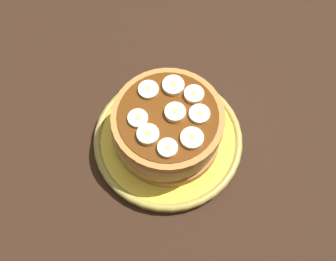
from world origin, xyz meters
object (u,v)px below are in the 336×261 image
(banana_slice_2, at_px, (192,138))
(banana_slice_4, at_px, (148,90))
(banana_slice_1, at_px, (199,114))
(banana_slice_8, at_px, (148,135))
(banana_slice_5, at_px, (173,86))
(banana_slice_6, at_px, (138,118))
(plate, at_px, (168,140))
(banana_slice_7, at_px, (194,94))
(pancake_stack, at_px, (168,127))
(banana_slice_0, at_px, (175,113))
(banana_slice_3, at_px, (168,148))

(banana_slice_2, relative_size, banana_slice_4, 1.09)
(banana_slice_1, bearing_deg, banana_slice_8, -113.35)
(banana_slice_5, xyz_separation_m, banana_slice_8, (0.03, -0.08, 0.00))
(banana_slice_6, bearing_deg, plate, 48.91)
(banana_slice_2, bearing_deg, banana_slice_7, 128.27)
(banana_slice_5, relative_size, banana_slice_8, 1.03)
(banana_slice_1, bearing_deg, plate, -135.92)
(banana_slice_7, bearing_deg, banana_slice_8, -93.13)
(banana_slice_2, bearing_deg, banana_slice_6, -160.52)
(banana_slice_8, bearing_deg, pancake_stack, 90.86)
(banana_slice_4, distance_m, banana_slice_5, 0.04)
(banana_slice_0, height_order, banana_slice_5, banana_slice_0)
(banana_slice_7, height_order, banana_slice_8, same)
(banana_slice_7, bearing_deg, banana_slice_2, -51.73)
(banana_slice_8, bearing_deg, banana_slice_6, 162.22)
(pancake_stack, xyz_separation_m, banana_slice_1, (0.03, 0.03, 0.04))
(banana_slice_4, bearing_deg, banana_slice_1, 13.29)
(banana_slice_6, bearing_deg, banana_slice_0, 51.27)
(banana_slice_2, bearing_deg, plate, 174.14)
(banana_slice_1, xyz_separation_m, banana_slice_6, (-0.06, -0.06, -0.00))
(banana_slice_0, bearing_deg, plate, -119.21)
(banana_slice_4, height_order, banana_slice_6, same)
(pancake_stack, bearing_deg, plate, -93.64)
(banana_slice_1, distance_m, banana_slice_5, 0.06)
(banana_slice_3, relative_size, banana_slice_5, 0.88)
(pancake_stack, xyz_separation_m, banana_slice_5, (-0.03, 0.04, 0.04))
(pancake_stack, bearing_deg, banana_slice_5, 123.38)
(plate, bearing_deg, pancake_stack, 86.36)
(banana_slice_1, height_order, banana_slice_7, banana_slice_7)
(banana_slice_1, height_order, banana_slice_5, banana_slice_5)
(banana_slice_2, distance_m, banana_slice_6, 0.08)
(banana_slice_1, relative_size, banana_slice_3, 1.07)
(banana_slice_0, bearing_deg, banana_slice_4, 177.31)
(banana_slice_0, relative_size, banana_slice_3, 1.07)
(banana_slice_6, xyz_separation_m, banana_slice_8, (0.03, -0.01, 0.00))
(banana_slice_1, xyz_separation_m, banana_slice_4, (-0.08, -0.02, 0.00))
(plate, bearing_deg, banana_slice_2, -5.86)
(pancake_stack, height_order, banana_slice_0, banana_slice_0)
(banana_slice_0, height_order, banana_slice_4, banana_slice_0)
(banana_slice_1, height_order, banana_slice_4, same)
(plate, relative_size, banana_slice_4, 7.74)
(banana_slice_7, bearing_deg, banana_slice_0, -90.66)
(banana_slice_4, relative_size, banana_slice_5, 0.93)
(banana_slice_6, height_order, banana_slice_7, banana_slice_7)
(banana_slice_0, xyz_separation_m, banana_slice_8, (-0.00, -0.05, -0.00))
(banana_slice_0, xyz_separation_m, banana_slice_1, (0.03, 0.02, -0.00))
(plate, xyz_separation_m, banana_slice_7, (0.01, 0.05, 0.09))
(banana_slice_5, xyz_separation_m, banana_slice_6, (-0.00, -0.07, -0.00))
(banana_slice_7, bearing_deg, banana_slice_3, -72.40)
(banana_slice_4, height_order, banana_slice_5, banana_slice_5)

